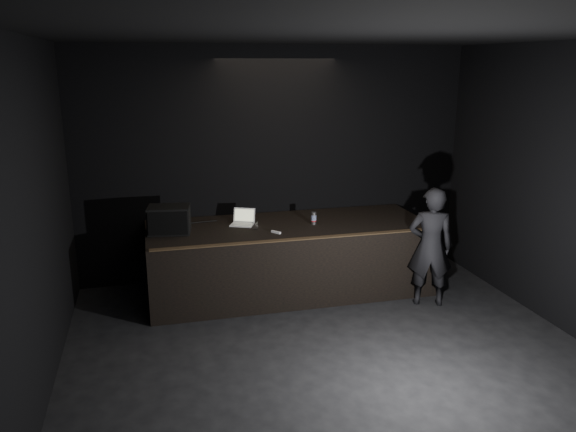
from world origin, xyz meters
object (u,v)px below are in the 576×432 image
Objects in this scene: stage_riser at (289,257)px; stage_monitor at (169,220)px; beer_can at (314,218)px; person at (430,247)px; laptop at (243,220)px.

stage_monitor reaches higher than stage_riser.
person reaches higher than beer_can.
stage_monitor is at bearing 3.68° from person.
person reaches higher than laptop.
laptop is at bearing 17.60° from stage_monitor.
beer_can is at bearing 10.40° from laptop.
laptop is 2.23× the size of beer_can.
laptop is (1.04, 0.17, -0.13)m from stage_monitor.
stage_riser is 0.69m from beer_can.
stage_riser is at bearing 7.95° from stage_monitor.
person is (3.41, -0.96, -0.36)m from stage_monitor.
stage_riser is at bearing 168.27° from beer_can.
beer_can is 0.11× the size of person.
stage_monitor is 0.37× the size of person.
stage_riser is 2.42× the size of person.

